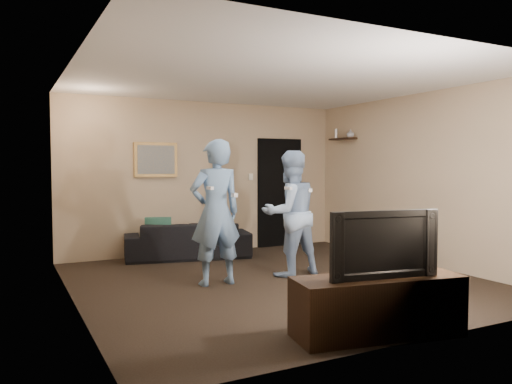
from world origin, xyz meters
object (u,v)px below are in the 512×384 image
sofa (188,240)px  wii_player_right (290,213)px  tv_console (378,307)px  wii_player_left (216,212)px  television (379,243)px

sofa → wii_player_right: 2.13m
tv_console → wii_player_left: 2.55m
television → wii_player_right: (0.55, 2.42, 0.03)m
tv_console → wii_player_right: size_ratio=0.90×
television → wii_player_left: bearing=112.6°
sofa → wii_player_right: size_ratio=1.17×
television → wii_player_right: wii_player_right is taller
sofa → wii_player_left: wii_player_left is taller
sofa → tv_console: sofa is taller
wii_player_right → tv_console: bearing=-102.7°
television → tv_console: bearing=9.6°
sofa → tv_console: (0.26, -4.31, -0.04)m
tv_console → television: size_ratio=1.48×
wii_player_left → television: bearing=-77.0°
sofa → wii_player_right: bearing=124.6°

